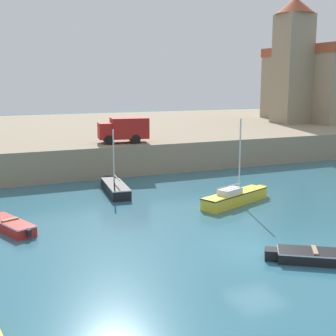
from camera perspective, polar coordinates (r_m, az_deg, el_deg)
ground_plane at (r=23.09m, az=10.80°, el=-9.96°), size 200.00×200.00×0.00m
quay_seawall at (r=58.40m, az=-11.17°, el=3.82°), size 120.00×40.00×2.63m
sailboat_yellow_1 at (r=31.24m, az=8.23°, el=-3.49°), size 6.08×3.26×5.62m
dinghy_red_2 at (r=27.06m, az=-18.75°, el=-6.55°), size 2.42×4.35×0.66m
sailboat_black_3 at (r=34.13m, az=-6.49°, el=-2.34°), size 1.86×5.70×4.60m
dinghy_black_5 at (r=22.36m, az=17.10°, el=-10.17°), size 3.73×2.97×0.59m
church at (r=66.80m, az=17.22°, el=10.28°), size 12.44×14.88×15.49m
truck_on_quay at (r=41.33m, az=-5.43°, el=4.76°), size 4.57×2.74×2.20m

